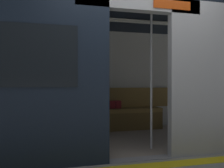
{
  "coord_description": "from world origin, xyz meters",
  "views": [
    {
      "loc": [
        1.29,
        3.26,
        1.07
      ],
      "look_at": [
        0.06,
        -1.19,
        1.03
      ],
      "focal_mm": 40.81,
      "sensor_mm": 36.0,
      "label": 1
    }
  ],
  "objects_px": {
    "train_car": "(113,56)",
    "grab_pole_far": "(151,79)",
    "person_seated": "(96,99)",
    "handbag": "(115,105)",
    "bench_seat": "(104,114)",
    "book": "(81,109)",
    "grab_pole_door": "(104,79)"
  },
  "relations": [
    {
      "from": "train_car",
      "to": "grab_pole_far",
      "type": "bearing_deg",
      "value": 123.71
    },
    {
      "from": "train_car",
      "to": "person_seated",
      "type": "bearing_deg",
      "value": -82.88
    },
    {
      "from": "person_seated",
      "to": "handbag",
      "type": "xyz_separation_m",
      "value": [
        -0.44,
        -0.1,
        -0.13
      ]
    },
    {
      "from": "train_car",
      "to": "bench_seat",
      "type": "relative_size",
      "value": 2.41
    },
    {
      "from": "train_car",
      "to": "person_seated",
      "type": "distance_m",
      "value": 1.25
    },
    {
      "from": "handbag",
      "to": "bench_seat",
      "type": "bearing_deg",
      "value": 10.59
    },
    {
      "from": "person_seated",
      "to": "book",
      "type": "xyz_separation_m",
      "value": [
        0.32,
        -0.07,
        -0.2
      ]
    },
    {
      "from": "bench_seat",
      "to": "book",
      "type": "bearing_deg",
      "value": -2.6
    },
    {
      "from": "bench_seat",
      "to": "grab_pole_far",
      "type": "distance_m",
      "value": 1.84
    },
    {
      "from": "grab_pole_door",
      "to": "grab_pole_far",
      "type": "relative_size",
      "value": 1.0
    },
    {
      "from": "book",
      "to": "grab_pole_far",
      "type": "height_order",
      "value": "grab_pole_far"
    },
    {
      "from": "train_car",
      "to": "handbag",
      "type": "height_order",
      "value": "train_car"
    },
    {
      "from": "person_seated",
      "to": "handbag",
      "type": "relative_size",
      "value": 4.64
    },
    {
      "from": "grab_pole_far",
      "to": "book",
      "type": "bearing_deg",
      "value": -62.05
    },
    {
      "from": "train_car",
      "to": "person_seated",
      "type": "height_order",
      "value": "train_car"
    },
    {
      "from": "train_car",
      "to": "grab_pole_far",
      "type": "relative_size",
      "value": 2.89
    },
    {
      "from": "bench_seat",
      "to": "person_seated",
      "type": "relative_size",
      "value": 2.2
    },
    {
      "from": "person_seated",
      "to": "handbag",
      "type": "distance_m",
      "value": 0.47
    },
    {
      "from": "handbag",
      "to": "grab_pole_door",
      "type": "distance_m",
      "value": 1.91
    },
    {
      "from": "bench_seat",
      "to": "book",
      "type": "distance_m",
      "value": 0.51
    },
    {
      "from": "train_car",
      "to": "grab_pole_door",
      "type": "height_order",
      "value": "train_car"
    },
    {
      "from": "grab_pole_door",
      "to": "book",
      "type": "bearing_deg",
      "value": -86.41
    },
    {
      "from": "bench_seat",
      "to": "book",
      "type": "relative_size",
      "value": 12.08
    },
    {
      "from": "person_seated",
      "to": "handbag",
      "type": "height_order",
      "value": "person_seated"
    },
    {
      "from": "train_car",
      "to": "bench_seat",
      "type": "xyz_separation_m",
      "value": [
        -0.06,
        -0.97,
        -1.17
      ]
    },
    {
      "from": "bench_seat",
      "to": "person_seated",
      "type": "distance_m",
      "value": 0.37
    },
    {
      "from": "bench_seat",
      "to": "grab_pole_far",
      "type": "relative_size",
      "value": 1.2
    },
    {
      "from": "train_car",
      "to": "book",
      "type": "bearing_deg",
      "value": -66.27
    },
    {
      "from": "train_car",
      "to": "handbag",
      "type": "relative_size",
      "value": 24.62
    },
    {
      "from": "bench_seat",
      "to": "grab_pole_door",
      "type": "height_order",
      "value": "grab_pole_door"
    },
    {
      "from": "bench_seat",
      "to": "grab_pole_door",
      "type": "distance_m",
      "value": 1.86
    },
    {
      "from": "book",
      "to": "grab_pole_far",
      "type": "xyz_separation_m",
      "value": [
        -0.88,
        1.66,
        0.61
      ]
    }
  ]
}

